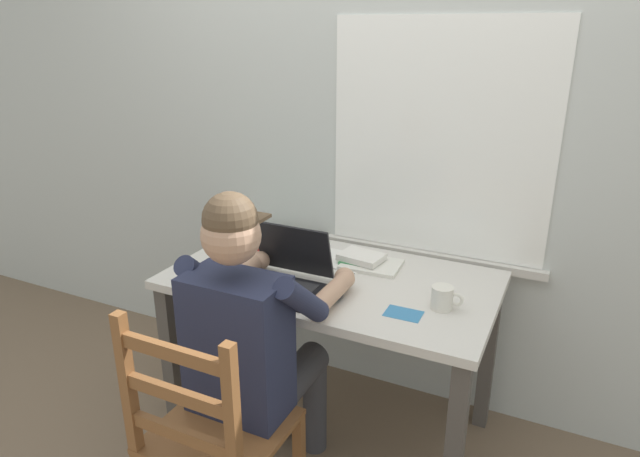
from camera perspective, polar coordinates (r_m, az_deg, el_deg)
The scene contains 14 objects.
ground_plane at distance 2.68m, azimuth 1.08°, elevation -19.67°, with size 8.00×8.00×0.00m, color brown.
back_wall at distance 2.50m, azimuth 5.74°, elevation 10.49°, with size 6.00×0.08×2.60m.
desk at distance 2.32m, azimuth 1.18°, elevation -7.29°, with size 1.32×0.74×0.75m.
seated_person at distance 2.00m, azimuth -6.76°, elevation -10.98°, with size 0.50×0.60×1.24m.
wooden_chair at distance 1.95m, azimuth -11.17°, elevation -20.43°, with size 0.42×0.42×0.94m.
laptop at distance 2.17m, azimuth -3.82°, elevation -4.60°, with size 0.33×0.29×0.23m.
computer_mouse at distance 2.08m, azimuth 1.54°, elevation -6.88°, with size 0.06×0.10×0.03m, color black.
coffee_mug_white at distance 2.05m, azimuth 12.55°, elevation -6.99°, with size 0.12×0.08×0.09m.
coffee_mug_dark at distance 2.35m, azimuth -9.50°, elevation -3.11°, with size 0.11×0.08×0.09m.
book_stack_main at distance 2.38m, azimuth 4.26°, elevation -3.13°, with size 0.20×0.15×0.05m.
book_stack_side at distance 2.57m, azimuth -6.74°, elevation -1.16°, with size 0.19×0.17×0.07m.
paper_pile_near_laptop at distance 2.37m, azimuth 5.31°, elevation -3.74°, with size 0.24×0.18×0.02m, color silver.
paper_pile_back_corner at distance 2.42m, azimuth 2.00°, elevation -3.23°, with size 0.26×0.19×0.01m, color white.
landscape_photo_print at distance 2.01m, azimuth 8.60°, elevation -8.67°, with size 0.13×0.09×0.00m, color teal.
Camera 1 is at (0.85, -1.87, 1.71)m, focal length 31.03 mm.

